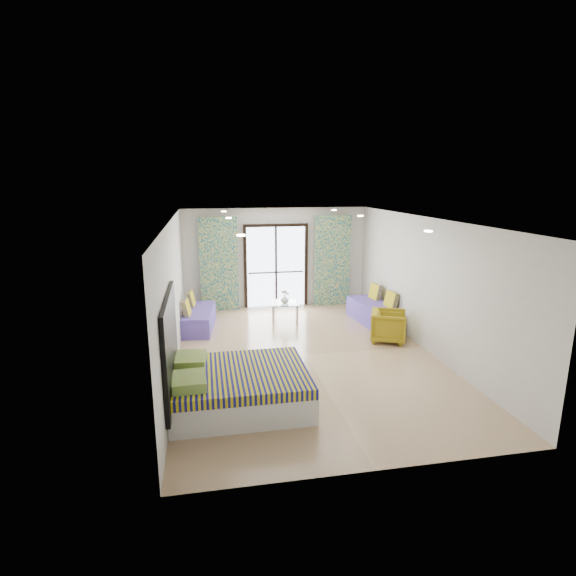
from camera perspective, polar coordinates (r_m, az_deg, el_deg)
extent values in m
cube|color=black|center=(12.14, -1.56, 7.97)|extent=(1.76, 0.08, 0.08)
cube|color=black|center=(12.20, -5.43, 2.53)|extent=(0.08, 0.08, 2.20)
cube|color=black|center=(12.46, 2.30, 2.81)|extent=(0.08, 0.08, 2.20)
cube|color=black|center=(12.30, -1.53, 2.67)|extent=(0.05, 0.06, 2.20)
cube|color=#595451|center=(12.35, -1.54, 2.01)|extent=(1.52, 0.03, 0.04)
cube|color=white|center=(11.99, -8.77, 2.97)|extent=(1.00, 0.10, 2.50)
cube|color=white|center=(12.47, 5.63, 3.47)|extent=(1.00, 0.10, 2.50)
cylinder|color=#FFE0B2|center=(6.28, -5.99, 6.68)|extent=(0.12, 0.12, 0.02)
cylinder|color=#FFE0B2|center=(7.08, 17.39, 6.90)|extent=(0.12, 0.12, 0.02)
cylinder|color=#FFE0B2|center=(9.26, -7.56, 8.81)|extent=(0.12, 0.12, 0.02)
cylinder|color=#FFE0B2|center=(9.82, 9.18, 9.02)|extent=(0.12, 0.12, 0.02)
cylinder|color=#FFE0B2|center=(11.25, -8.15, 9.60)|extent=(0.12, 0.12, 0.02)
cylinder|color=#FFE0B2|center=(11.72, 5.86, 9.82)|extent=(0.12, 0.12, 0.02)
cube|color=black|center=(6.85, -14.73, -7.10)|extent=(0.06, 2.10, 1.50)
cube|color=silver|center=(8.03, -14.22, -4.00)|extent=(0.02, 0.10, 0.10)
cube|color=silver|center=(7.18, -6.04, -13.06)|extent=(2.08, 1.66, 0.42)
cube|color=navy|center=(7.05, -6.10, -10.98)|extent=(2.06, 1.70, 0.16)
cube|color=#1C8176|center=(6.62, -12.44, -11.49)|extent=(0.50, 0.60, 0.15)
cube|color=#1C8176|center=(7.35, -12.28, -8.91)|extent=(0.51, 0.60, 0.15)
cube|color=#5B48AE|center=(10.81, -11.20, -4.13)|extent=(0.82, 1.71, 0.37)
cube|color=#5B48AE|center=(10.74, -11.26, -2.96)|extent=(0.80, 1.67, 0.09)
cube|color=navy|center=(10.35, -12.82, -2.46)|extent=(0.23, 0.43, 0.38)
cube|color=navy|center=(11.08, -12.25, -1.37)|extent=(0.23, 0.43, 0.38)
cube|color=#5B48AE|center=(11.23, 10.76, -3.37)|extent=(0.84, 1.82, 0.39)
cube|color=#5B48AE|center=(11.16, 10.82, -2.16)|extent=(0.82, 1.78, 0.10)
cube|color=navy|center=(10.87, 12.99, -1.47)|extent=(0.24, 0.46, 0.41)
cube|color=navy|center=(11.57, 11.05, -0.47)|extent=(0.24, 0.46, 0.41)
cylinder|color=silver|center=(10.96, -1.90, -3.42)|extent=(0.06, 0.06, 0.44)
cylinder|color=silver|center=(10.96, 1.18, -3.42)|extent=(0.06, 0.06, 0.44)
cylinder|color=silver|center=(11.53, -1.82, -2.57)|extent=(0.06, 0.06, 0.44)
cylinder|color=silver|center=(11.53, 1.12, -2.57)|extent=(0.06, 0.06, 0.44)
cube|color=#8CA59E|center=(11.18, -0.36, -1.92)|extent=(0.79, 0.79, 0.02)
sphere|color=white|center=(11.12, -0.08, -0.72)|extent=(0.08, 0.08, 0.08)
sphere|color=white|center=(11.17, -0.36, -0.55)|extent=(0.08, 0.08, 0.08)
sphere|color=white|center=(11.11, -0.64, -0.50)|extent=(0.08, 0.08, 0.08)
sphere|color=white|center=(11.05, -0.36, -0.46)|extent=(0.08, 0.08, 0.08)
imported|color=white|center=(11.09, -0.42, -1.44)|extent=(0.24, 0.25, 0.21)
imported|color=#998113|center=(9.99, 12.65, -4.55)|extent=(0.90, 0.93, 0.74)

